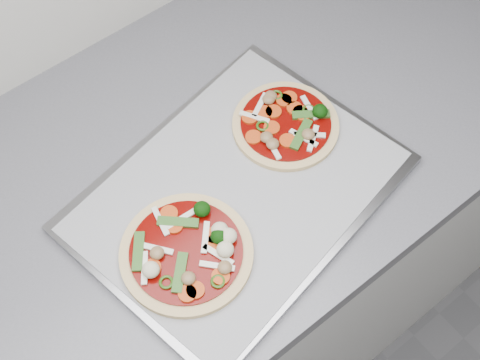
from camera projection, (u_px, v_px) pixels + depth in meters
base_cabinet at (181, 300)px, 1.40m from camera, size 3.60×0.60×0.86m
countertop at (158, 195)px, 1.01m from camera, size 3.60×0.60×0.04m
baking_tray at (237, 193)px, 0.98m from camera, size 0.51×0.41×0.01m
parchment at (237, 191)px, 0.97m from camera, size 0.49×0.40×0.00m
pizza_left at (189, 252)px, 0.91m from camera, size 0.24×0.24×0.03m
pizza_right at (286, 123)px, 1.02m from camera, size 0.17×0.17×0.03m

